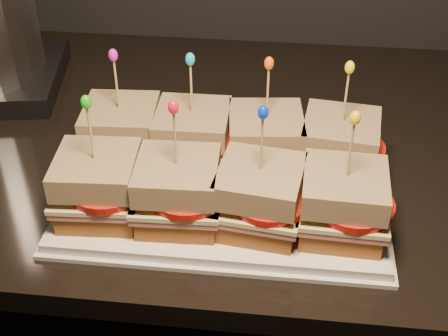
# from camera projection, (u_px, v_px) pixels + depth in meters

# --- Properties ---
(granite_slab) EXTENTS (2.51, 0.69, 0.03)m
(granite_slab) POSITION_uv_depth(u_px,v_px,m) (230.00, 143.00, 0.95)
(granite_slab) COLOR black
(granite_slab) RESTS_ON cabinet
(platter) EXTENTS (0.41, 0.25, 0.02)m
(platter) POSITION_uv_depth(u_px,v_px,m) (224.00, 197.00, 0.81)
(platter) COLOR white
(platter) RESTS_ON granite_slab
(platter_rim) EXTENTS (0.42, 0.26, 0.01)m
(platter_rim) POSITION_uv_depth(u_px,v_px,m) (224.00, 200.00, 0.81)
(platter_rim) COLOR white
(platter_rim) RESTS_ON granite_slab
(sandwich_0_bread_bot) EXTENTS (0.10, 0.10, 0.03)m
(sandwich_0_bread_bot) POSITION_uv_depth(u_px,v_px,m) (124.00, 150.00, 0.85)
(sandwich_0_bread_bot) COLOR brown
(sandwich_0_bread_bot) RESTS_ON platter
(sandwich_0_ham) EXTENTS (0.11, 0.10, 0.01)m
(sandwich_0_ham) POSITION_uv_depth(u_px,v_px,m) (123.00, 140.00, 0.84)
(sandwich_0_ham) COLOR #C86C69
(sandwich_0_ham) RESTS_ON sandwich_0_bread_bot
(sandwich_0_cheese) EXTENTS (0.11, 0.11, 0.01)m
(sandwich_0_cheese) POSITION_uv_depth(u_px,v_px,m) (122.00, 136.00, 0.84)
(sandwich_0_cheese) COLOR beige
(sandwich_0_cheese) RESTS_ON sandwich_0_ham
(sandwich_0_tomato) EXTENTS (0.09, 0.09, 0.01)m
(sandwich_0_tomato) POSITION_uv_depth(u_px,v_px,m) (130.00, 134.00, 0.83)
(sandwich_0_tomato) COLOR red
(sandwich_0_tomato) RESTS_ON sandwich_0_cheese
(sandwich_0_bread_top) EXTENTS (0.10, 0.10, 0.03)m
(sandwich_0_bread_top) POSITION_uv_depth(u_px,v_px,m) (120.00, 118.00, 0.82)
(sandwich_0_bread_top) COLOR #552A0A
(sandwich_0_bread_top) RESTS_ON sandwich_0_tomato
(sandwich_0_pick) EXTENTS (0.00, 0.00, 0.09)m
(sandwich_0_pick) POSITION_uv_depth(u_px,v_px,m) (117.00, 87.00, 0.80)
(sandwich_0_pick) COLOR tan
(sandwich_0_pick) RESTS_ON sandwich_0_bread_top
(sandwich_0_frill) EXTENTS (0.01, 0.01, 0.02)m
(sandwich_0_frill) POSITION_uv_depth(u_px,v_px,m) (113.00, 55.00, 0.77)
(sandwich_0_frill) COLOR #C2189D
(sandwich_0_frill) RESTS_ON sandwich_0_pick
(sandwich_1_bread_bot) EXTENTS (0.09, 0.09, 0.03)m
(sandwich_1_bread_bot) POSITION_uv_depth(u_px,v_px,m) (194.00, 155.00, 0.85)
(sandwich_1_bread_bot) COLOR brown
(sandwich_1_bread_bot) RESTS_ON platter
(sandwich_1_ham) EXTENTS (0.10, 0.10, 0.01)m
(sandwich_1_ham) POSITION_uv_depth(u_px,v_px,m) (193.00, 145.00, 0.84)
(sandwich_1_ham) COLOR #C86C69
(sandwich_1_ham) RESTS_ON sandwich_1_bread_bot
(sandwich_1_cheese) EXTENTS (0.11, 0.10, 0.01)m
(sandwich_1_cheese) POSITION_uv_depth(u_px,v_px,m) (193.00, 140.00, 0.83)
(sandwich_1_cheese) COLOR beige
(sandwich_1_cheese) RESTS_ON sandwich_1_ham
(sandwich_1_tomato) EXTENTS (0.09, 0.09, 0.01)m
(sandwich_1_tomato) POSITION_uv_depth(u_px,v_px,m) (201.00, 139.00, 0.82)
(sandwich_1_tomato) COLOR red
(sandwich_1_tomato) RESTS_ON sandwich_1_cheese
(sandwich_1_bread_top) EXTENTS (0.10, 0.10, 0.03)m
(sandwich_1_bread_top) POSITION_uv_depth(u_px,v_px,m) (192.00, 122.00, 0.81)
(sandwich_1_bread_top) COLOR #552A0A
(sandwich_1_bread_top) RESTS_ON sandwich_1_tomato
(sandwich_1_pick) EXTENTS (0.00, 0.00, 0.09)m
(sandwich_1_pick) POSITION_uv_depth(u_px,v_px,m) (191.00, 91.00, 0.79)
(sandwich_1_pick) COLOR tan
(sandwich_1_pick) RESTS_ON sandwich_1_bread_top
(sandwich_1_frill) EXTENTS (0.01, 0.01, 0.02)m
(sandwich_1_frill) POSITION_uv_depth(u_px,v_px,m) (190.00, 59.00, 0.76)
(sandwich_1_frill) COLOR #16B4C2
(sandwich_1_frill) RESTS_ON sandwich_1_pick
(sandwich_2_bread_bot) EXTENTS (0.10, 0.10, 0.03)m
(sandwich_2_bread_bot) POSITION_uv_depth(u_px,v_px,m) (264.00, 160.00, 0.84)
(sandwich_2_bread_bot) COLOR brown
(sandwich_2_bread_bot) RESTS_ON platter
(sandwich_2_ham) EXTENTS (0.11, 0.11, 0.01)m
(sandwich_2_ham) POSITION_uv_depth(u_px,v_px,m) (265.00, 149.00, 0.83)
(sandwich_2_ham) COLOR #C86C69
(sandwich_2_ham) RESTS_ON sandwich_2_bread_bot
(sandwich_2_cheese) EXTENTS (0.11, 0.11, 0.01)m
(sandwich_2_cheese) POSITION_uv_depth(u_px,v_px,m) (265.00, 145.00, 0.82)
(sandwich_2_cheese) COLOR beige
(sandwich_2_cheese) RESTS_ON sandwich_2_ham
(sandwich_2_tomato) EXTENTS (0.09, 0.09, 0.01)m
(sandwich_2_tomato) POSITION_uv_depth(u_px,v_px,m) (274.00, 143.00, 0.81)
(sandwich_2_tomato) COLOR red
(sandwich_2_tomato) RESTS_ON sandwich_2_cheese
(sandwich_2_bread_top) EXTENTS (0.10, 0.10, 0.03)m
(sandwich_2_bread_top) POSITION_uv_depth(u_px,v_px,m) (266.00, 127.00, 0.81)
(sandwich_2_bread_top) COLOR #552A0A
(sandwich_2_bread_top) RESTS_ON sandwich_2_tomato
(sandwich_2_pick) EXTENTS (0.00, 0.00, 0.09)m
(sandwich_2_pick) POSITION_uv_depth(u_px,v_px,m) (267.00, 96.00, 0.78)
(sandwich_2_pick) COLOR tan
(sandwich_2_pick) RESTS_ON sandwich_2_bread_top
(sandwich_2_frill) EXTENTS (0.01, 0.01, 0.02)m
(sandwich_2_frill) POSITION_uv_depth(u_px,v_px,m) (269.00, 63.00, 0.75)
(sandwich_2_frill) COLOR #FB5A0C
(sandwich_2_frill) RESTS_ON sandwich_2_pick
(sandwich_3_bread_bot) EXTENTS (0.10, 0.10, 0.03)m
(sandwich_3_bread_bot) POSITION_uv_depth(u_px,v_px,m) (337.00, 164.00, 0.83)
(sandwich_3_bread_bot) COLOR brown
(sandwich_3_bread_bot) RESTS_ON platter
(sandwich_3_ham) EXTENTS (0.11, 0.11, 0.01)m
(sandwich_3_ham) POSITION_uv_depth(u_px,v_px,m) (338.00, 154.00, 0.82)
(sandwich_3_ham) COLOR #C86C69
(sandwich_3_ham) RESTS_ON sandwich_3_bread_bot
(sandwich_3_cheese) EXTENTS (0.11, 0.11, 0.01)m
(sandwich_3_cheese) POSITION_uv_depth(u_px,v_px,m) (339.00, 150.00, 0.81)
(sandwich_3_cheese) COLOR beige
(sandwich_3_cheese) RESTS_ON sandwich_3_ham
(sandwich_3_tomato) EXTENTS (0.09, 0.09, 0.01)m
(sandwich_3_tomato) POSITION_uv_depth(u_px,v_px,m) (349.00, 148.00, 0.80)
(sandwich_3_tomato) COLOR red
(sandwich_3_tomato) RESTS_ON sandwich_3_cheese
(sandwich_3_bread_top) EXTENTS (0.10, 0.10, 0.03)m
(sandwich_3_bread_top) POSITION_uv_depth(u_px,v_px,m) (341.00, 131.00, 0.80)
(sandwich_3_bread_top) COLOR #552A0A
(sandwich_3_bread_top) RESTS_ON sandwich_3_tomato
(sandwich_3_pick) EXTENTS (0.00, 0.00, 0.09)m
(sandwich_3_pick) POSITION_uv_depth(u_px,v_px,m) (345.00, 100.00, 0.77)
(sandwich_3_pick) COLOR tan
(sandwich_3_pick) RESTS_ON sandwich_3_bread_top
(sandwich_3_frill) EXTENTS (0.01, 0.01, 0.02)m
(sandwich_3_frill) POSITION_uv_depth(u_px,v_px,m) (350.00, 67.00, 0.74)
(sandwich_3_frill) COLOR yellow
(sandwich_3_frill) RESTS_ON sandwich_3_pick
(sandwich_4_bread_bot) EXTENTS (0.10, 0.10, 0.03)m
(sandwich_4_bread_bot) POSITION_uv_depth(u_px,v_px,m) (101.00, 204.00, 0.76)
(sandwich_4_bread_bot) COLOR brown
(sandwich_4_bread_bot) RESTS_ON platter
(sandwich_4_ham) EXTENTS (0.11, 0.10, 0.01)m
(sandwich_4_ham) POSITION_uv_depth(u_px,v_px,m) (100.00, 193.00, 0.75)
(sandwich_4_ham) COLOR #C86C69
(sandwich_4_ham) RESTS_ON sandwich_4_bread_bot
(sandwich_4_cheese) EXTENTS (0.11, 0.11, 0.01)m
(sandwich_4_cheese) POSITION_uv_depth(u_px,v_px,m) (99.00, 188.00, 0.75)
(sandwich_4_cheese) COLOR beige
(sandwich_4_cheese) RESTS_ON sandwich_4_ham
(sandwich_4_tomato) EXTENTS (0.09, 0.09, 0.01)m
(sandwich_4_tomato) POSITION_uv_depth(u_px,v_px,m) (107.00, 187.00, 0.74)
(sandwich_4_tomato) COLOR red
(sandwich_4_tomato) RESTS_ON sandwich_4_cheese
(sandwich_4_bread_top) EXTENTS (0.10, 0.10, 0.03)m
(sandwich_4_bread_top) POSITION_uv_depth(u_px,v_px,m) (96.00, 170.00, 0.73)
(sandwich_4_bread_top) COLOR #552A0A
(sandwich_4_bread_top) RESTS_ON sandwich_4_tomato
(sandwich_4_pick) EXTENTS (0.00, 0.00, 0.09)m
(sandwich_4_pick) POSITION_uv_depth(u_px,v_px,m) (91.00, 137.00, 0.70)
(sandwich_4_pick) COLOR tan
(sandwich_4_pick) RESTS_ON sandwich_4_bread_top
(sandwich_4_frill) EXTENTS (0.01, 0.01, 0.02)m
(sandwich_4_frill) POSITION_uv_depth(u_px,v_px,m) (86.00, 102.00, 0.68)
(sandwich_4_frill) COLOR #1FA815
(sandwich_4_frill) RESTS_ON sandwich_4_pick
(sandwich_5_bread_bot) EXTENTS (0.10, 0.10, 0.03)m
(sandwich_5_bread_bot) POSITION_uv_depth(u_px,v_px,m) (179.00, 209.00, 0.75)
(sandwich_5_bread_bot) COLOR brown
(sandwich_5_bread_bot) RESTS_ON platter
(sandwich_5_ham) EXTENTS (0.11, 0.10, 0.01)m
(sandwich_5_ham) POSITION_uv_depth(u_px,v_px,m) (178.00, 199.00, 0.74)
(sandwich_5_ham) COLOR #C86C69
(sandwich_5_ham) RESTS_ON sandwich_5_bread_bot
(sandwich_5_cheese) EXTENTS (0.11, 0.10, 0.01)m
(sandwich_5_cheese) POSITION_uv_depth(u_px,v_px,m) (178.00, 194.00, 0.74)
(sandwich_5_cheese) COLOR beige
(sandwich_5_cheese) RESTS_ON sandwich_5_ham
(sandwich_5_tomato) EXTENTS (0.09, 0.09, 0.01)m
(sandwich_5_tomato) POSITION_uv_depth(u_px,v_px,m) (187.00, 193.00, 0.73)
(sandwich_5_tomato) COLOR red
(sandwich_5_tomato) RESTS_ON sandwich_5_cheese
(sandwich_5_bread_top) EXTENTS (0.10, 0.10, 0.03)m
(sandwich_5_bread_top) POSITION_uv_depth(u_px,v_px,m) (177.00, 175.00, 0.72)
(sandwich_5_bread_top) COLOR #552A0A
(sandwich_5_bread_top) RESTS_ON sandwich_5_tomato
(sandwich_5_pick) EXTENTS (0.00, 0.00, 0.09)m
(sandwich_5_pick) POSITION_uv_depth(u_px,v_px,m) (175.00, 142.00, 0.70)
(sandwich_5_pick) COLOR tan
(sandwich_5_pick) RESTS_ON sandwich_5_bread_top
(sandwich_5_frill) EXTENTS (0.01, 0.01, 0.02)m
(sandwich_5_frill) POSITION_uv_depth(u_px,v_px,m) (173.00, 107.00, 0.67)
(sandwich_5_frill) COLOR red
(sandwich_5_frill) RESTS_ON sandwich_5_pick
(sandwich_6_bread_bot) EXTENTS (0.10, 0.10, 0.03)m
(sandwich_6_bread_bot) POSITION_uv_depth(u_px,v_px,m) (259.00, 215.00, 0.74)
(sandwich_6_bread_bot) COLOR brown
(sandwich_6_bread_bot) RESTS_ON platter
(sandwich_6_ham) EXTENTS (0.11, 0.11, 0.01)m
(sandwich_6_ham) POSITION_uv_depth(u_px,v_px,m) (259.00, 204.00, 0.73)
(sandwich_6_ham) COLOR #C86C69
(sandwich_6_ham) RESTS_ON sandwich_6_bread_bot
(sandwich_6_cheese) EXTENTS (0.12, 0.11, 0.01)m
(sandwich_6_cheese) POSITION_uv_depth(u_px,v_px,m) (259.00, 200.00, 0.73)
(sandwich_6_cheese) COLOR beige
(sandwich_6_cheese) RESTS_ON sandwich_6_ham
(sandwich_6_tomato) EXTENTS (0.09, 0.09, 0.01)m
(sandwich_6_tomato) POSITION_uv_depth(u_px,v_px,m) (269.00, 199.00, 0.72)
(sandwich_6_tomato) COLOR red
(sandwich_6_tomato) RESTS_ON sandwich_6_cheese
(sandwich_6_bread_top) EXTENTS (0.11, 0.11, 0.03)m
(sandwich_6_bread_top) POSITION_uv_depth(u_px,v_px,m) (260.00, 181.00, 0.71)
(sandwich_6_bread_top) COLOR #552A0A
(sandwich_6_bread_top) RESTS_ON sandwich_6_tomato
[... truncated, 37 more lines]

